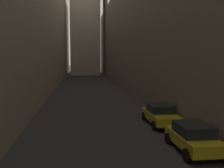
{
  "coord_description": "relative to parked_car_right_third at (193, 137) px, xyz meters",
  "views": [
    {
      "loc": [
        -1.56,
        4.44,
        5.01
      ],
      "look_at": [
        0.0,
        17.67,
        3.71
      ],
      "focal_mm": 43.5,
      "sensor_mm": 36.0,
      "label": 1
    }
  ],
  "objects": [
    {
      "name": "parked_car_right_far",
      "position": [
        0.0,
        5.93,
        -0.01
      ],
      "size": [
        2.04,
        4.53,
        1.52
      ],
      "rotation": [
        0.0,
        0.0,
        1.57
      ],
      "color": "#A59919",
      "rests_on": "ground"
    },
    {
      "name": "ground_plane",
      "position": [
        -4.4,
        30.04,
        -0.79
      ],
      "size": [
        264.0,
        264.0,
        0.0
      ],
      "primitive_type": "plane",
      "color": "#232326"
    },
    {
      "name": "parked_car_right_third",
      "position": [
        0.0,
        0.0,
        0.0
      ],
      "size": [
        2.0,
        4.13,
        1.5
      ],
      "rotation": [
        0.0,
        0.0,
        1.57
      ],
      "color": "#A59919",
      "rests_on": "ground"
    },
    {
      "name": "building_block_left",
      "position": [
        -15.8,
        32.04,
        10.3
      ],
      "size": [
        11.8,
        108.0,
        22.19
      ],
      "primitive_type": "cube",
      "color": "gray",
      "rests_on": "ground"
    },
    {
      "name": "building_block_right",
      "position": [
        6.88,
        32.04,
        11.45
      ],
      "size": [
        11.57,
        108.0,
        24.48
      ],
      "primitive_type": "cube",
      "color": "#60594F",
      "rests_on": "ground"
    }
  ]
}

